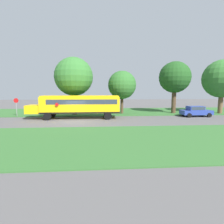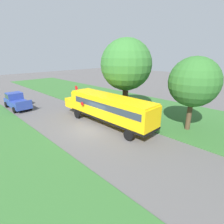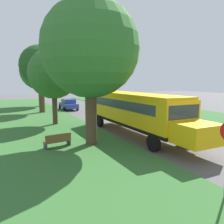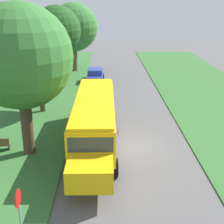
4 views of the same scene
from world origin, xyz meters
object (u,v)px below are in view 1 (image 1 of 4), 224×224
at_px(oak_tree_beside_bus, 73,77).
at_px(stop_sign, 16,105).
at_px(oak_tree_roadside_mid, 122,85).
at_px(oak_tree_far_end, 174,77).
at_px(oak_tree_across_road, 224,79).
at_px(park_bench, 78,110).
at_px(car_blue_nearest, 196,111).
at_px(school_bus, 79,105).

xyz_separation_m(oak_tree_beside_bus, stop_sign, (1.81, -8.09, -4.20)).
bearing_deg(oak_tree_beside_bus, oak_tree_roadside_mid, 93.72).
relative_size(oak_tree_far_end, stop_sign, 3.16).
bearing_deg(oak_tree_across_road, park_bench, -96.66).
height_order(car_blue_nearest, oak_tree_roadside_mid, oak_tree_roadside_mid).
distance_m(school_bus, oak_tree_roadside_mid, 8.63).
height_order(car_blue_nearest, park_bench, car_blue_nearest).
xyz_separation_m(oak_tree_beside_bus, oak_tree_far_end, (-0.40, 16.54, 0.20)).
relative_size(oak_tree_roadside_mid, oak_tree_far_end, 0.82).
xyz_separation_m(school_bus, stop_sign, (-2.35, -9.33, -0.19)).
xyz_separation_m(school_bus, park_bench, (-6.14, -0.88, -1.45)).
relative_size(school_bus, stop_sign, 4.53).
bearing_deg(stop_sign, oak_tree_far_end, 95.14).
xyz_separation_m(school_bus, car_blue_nearest, (-0.55, 17.14, -1.05)).
distance_m(oak_tree_far_end, oak_tree_across_road, 8.00).
distance_m(school_bus, oak_tree_across_road, 23.75).
relative_size(school_bus, oak_tree_far_end, 1.43).
height_order(oak_tree_far_end, oak_tree_across_road, oak_tree_across_road).
height_order(oak_tree_beside_bus, oak_tree_far_end, oak_tree_beside_bus).
height_order(oak_tree_roadside_mid, park_bench, oak_tree_roadside_mid).
relative_size(oak_tree_across_road, stop_sign, 3.25).
bearing_deg(car_blue_nearest, oak_tree_across_road, 114.68).
xyz_separation_m(car_blue_nearest, oak_tree_roadside_mid, (-4.13, -10.49, 3.94)).
relative_size(car_blue_nearest, oak_tree_beside_bus, 0.49).
relative_size(oak_tree_far_end, oak_tree_across_road, 0.97).
height_order(oak_tree_beside_bus, oak_tree_across_road, oak_tree_beside_bus).
bearing_deg(stop_sign, park_bench, 114.13).
relative_size(car_blue_nearest, oak_tree_across_road, 0.49).
height_order(oak_tree_beside_bus, park_bench, oak_tree_beside_bus).
xyz_separation_m(car_blue_nearest, stop_sign, (-1.80, -26.48, 0.86)).
bearing_deg(oak_tree_beside_bus, car_blue_nearest, 78.88).
distance_m(stop_sign, park_bench, 9.35).
bearing_deg(car_blue_nearest, park_bench, -107.23).
relative_size(car_blue_nearest, park_bench, 2.65).
bearing_deg(park_bench, oak_tree_beside_bus, -10.56).
bearing_deg(park_bench, stop_sign, -65.87).
xyz_separation_m(car_blue_nearest, oak_tree_beside_bus, (-3.61, -18.39, 5.06)).
height_order(oak_tree_beside_bus, stop_sign, oak_tree_beside_bus).
bearing_deg(oak_tree_across_road, oak_tree_roadside_mid, -94.67).
distance_m(oak_tree_beside_bus, oak_tree_roadside_mid, 7.99).
bearing_deg(oak_tree_roadside_mid, oak_tree_beside_bus, -86.28).
bearing_deg(oak_tree_across_road, oak_tree_far_end, -98.91).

